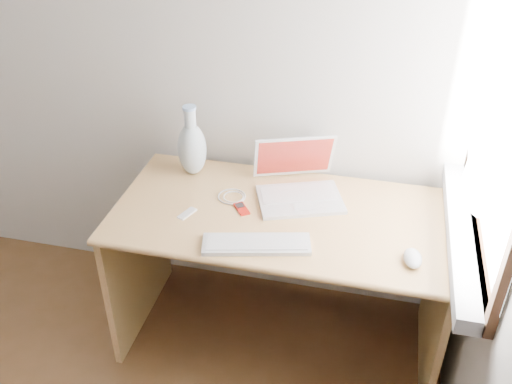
% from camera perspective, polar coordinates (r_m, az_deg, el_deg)
% --- Properties ---
extents(back_wall, '(3.50, 0.04, 2.60)m').
position_cam_1_polar(back_wall, '(2.70, -17.78, 15.77)').
color(back_wall, beige).
rests_on(back_wall, floor).
extents(window, '(0.11, 0.99, 1.10)m').
position_cam_1_polar(window, '(1.97, 23.31, 7.52)').
color(window, white).
rests_on(window, right_wall).
extents(desk, '(1.35, 0.68, 0.71)m').
position_cam_1_polar(desk, '(2.48, 2.78, -4.90)').
color(desk, tan).
rests_on(desk, floor).
extents(laptop, '(0.40, 0.39, 0.23)m').
position_cam_1_polar(laptop, '(2.38, 4.66, 0.74)').
color(laptop, silver).
rests_on(laptop, desk).
extents(external_keyboard, '(0.42, 0.21, 0.02)m').
position_cam_1_polar(external_keyboard, '(2.12, 0.04, -5.21)').
color(external_keyboard, silver).
rests_on(external_keyboard, desk).
extents(mouse, '(0.08, 0.12, 0.04)m').
position_cam_1_polar(mouse, '(2.12, 15.40, -6.40)').
color(mouse, silver).
rests_on(mouse, desk).
extents(ipod, '(0.09, 0.10, 0.01)m').
position_cam_1_polar(ipod, '(2.31, -1.44, -1.68)').
color(ipod, '#A5130B').
rests_on(ipod, desk).
extents(cable_coil, '(0.15, 0.15, 0.01)m').
position_cam_1_polar(cable_coil, '(2.39, -2.44, -0.44)').
color(cable_coil, silver).
rests_on(cable_coil, desk).
extents(remote, '(0.06, 0.09, 0.01)m').
position_cam_1_polar(remote, '(2.30, -6.91, -2.15)').
color(remote, silver).
rests_on(remote, desk).
extents(vase, '(0.13, 0.13, 0.32)m').
position_cam_1_polar(vase, '(2.51, -6.43, 4.49)').
color(vase, silver).
rests_on(vase, desk).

